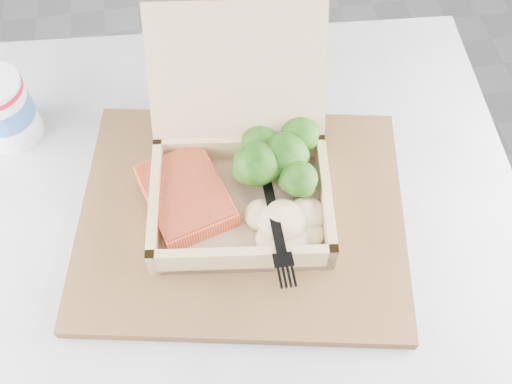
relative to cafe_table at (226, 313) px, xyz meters
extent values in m
plane|color=gray|center=(0.18, 0.08, -0.53)|extent=(4.00, 4.00, 0.00)
cylinder|color=black|center=(0.00, 0.00, -0.19)|extent=(0.07, 0.07, 0.68)
cube|color=#B7BAC1|center=(0.00, 0.00, 0.17)|extent=(0.79, 0.79, 0.03)
cube|color=brown|center=(0.03, 0.05, 0.19)|extent=(0.42, 0.36, 0.02)
cube|color=tan|center=(0.03, 0.05, 0.20)|extent=(0.22, 0.18, 0.01)
cube|color=tan|center=(-0.06, 0.06, 0.22)|extent=(0.03, 0.15, 0.04)
cube|color=tan|center=(0.13, 0.03, 0.22)|extent=(0.03, 0.15, 0.04)
cube|color=tan|center=(0.02, -0.02, 0.22)|extent=(0.20, 0.03, 0.04)
cube|color=tan|center=(0.04, 0.12, 0.22)|extent=(0.20, 0.03, 0.04)
cube|color=tan|center=(0.05, 0.17, 0.30)|extent=(0.21, 0.12, 0.13)
cube|color=#FF5331|center=(-0.03, 0.06, 0.22)|extent=(0.11, 0.13, 0.02)
ellipsoid|color=beige|center=(0.07, 0.01, 0.22)|extent=(0.09, 0.08, 0.03)
cube|color=black|center=(0.07, 0.06, 0.23)|extent=(0.01, 0.10, 0.02)
cube|color=black|center=(0.06, -0.01, 0.23)|extent=(0.02, 0.04, 0.01)
cylinder|color=silver|center=(-0.24, 0.22, 0.23)|extent=(0.07, 0.07, 0.09)
cylinder|color=#3366B1|center=(-0.24, 0.22, 0.23)|extent=(0.07, 0.07, 0.03)
cube|color=white|center=(0.07, 0.25, 0.18)|extent=(0.11, 0.16, 0.00)
camera|label=1|loc=(0.00, -0.28, 0.77)|focal=40.00mm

